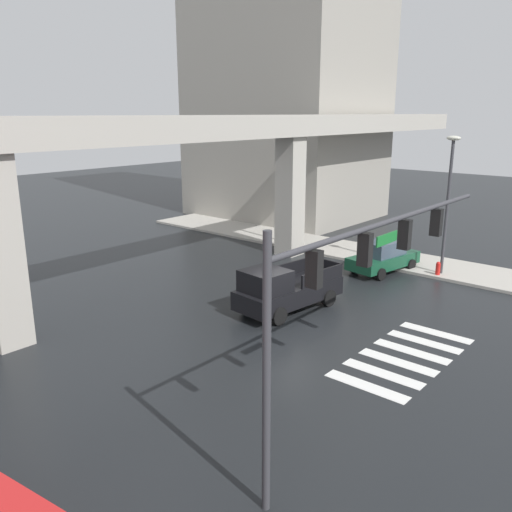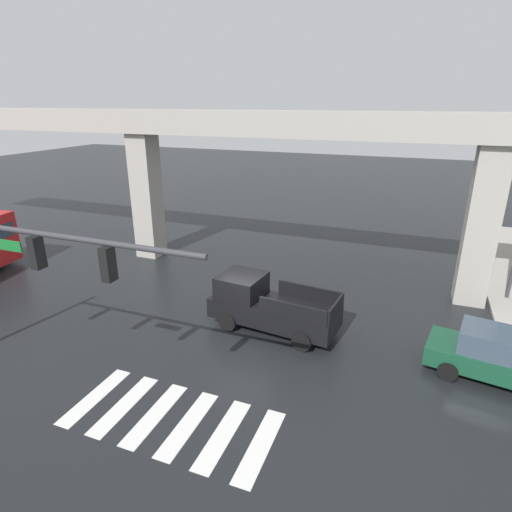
% 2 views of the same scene
% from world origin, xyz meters
% --- Properties ---
extents(ground_plane, '(120.00, 120.00, 0.00)m').
position_xyz_m(ground_plane, '(0.00, 0.00, 0.00)').
color(ground_plane, black).
extents(crosswalk_stripes, '(6.05, 2.80, 0.01)m').
position_xyz_m(crosswalk_stripes, '(-0.00, -5.32, 0.01)').
color(crosswalk_stripes, silver).
rests_on(crosswalk_stripes, ground).
extents(elevated_overpass, '(58.63, 1.85, 8.22)m').
position_xyz_m(elevated_overpass, '(0.00, 6.27, 6.99)').
color(elevated_overpass, '#ADA89E').
rests_on(elevated_overpass, ground).
extents(pickup_truck, '(5.28, 2.50, 2.08)m').
position_xyz_m(pickup_truck, '(0.77, 0.65, 0.99)').
color(pickup_truck, black).
rests_on(pickup_truck, ground).
extents(sedan_dark_green, '(4.53, 2.48, 1.72)m').
position_xyz_m(sedan_dark_green, '(8.90, 0.21, 0.85)').
color(sedan_dark_green, '#14472D').
rests_on(sedan_dark_green, ground).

